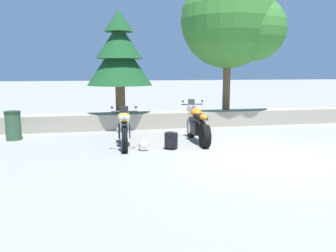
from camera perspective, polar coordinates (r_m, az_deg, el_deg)
ground_plane at (r=8.31m, az=16.91°, el=-5.26°), size 120.00×120.00×0.00m
stone_wall at (r=12.60m, az=6.63°, el=1.29°), size 36.00×0.80×0.55m
motorcycle_yellow_near_left at (r=9.20m, az=-7.44°, el=-0.43°), size 0.67×2.07×1.18m
motorcycle_orange_centre at (r=9.71m, az=5.02°, el=0.13°), size 0.67×2.06×1.18m
rider_backpack at (r=8.82m, az=0.51°, el=-2.39°), size 0.35×0.34×0.47m
rider_helmet at (r=8.72m, az=-4.12°, el=-3.25°), size 0.28×0.28×0.28m
pine_tree_far_left at (r=12.00m, az=-8.25°, el=11.93°), size 2.27×2.27×3.52m
leafy_tree_mid_left at (r=13.07m, az=11.08°, el=16.86°), size 3.67×3.50×5.06m
trash_bin at (r=10.95m, az=-24.76°, el=0.07°), size 0.46×0.46×0.86m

